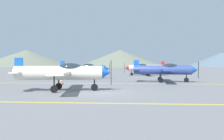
{
  "coord_description": "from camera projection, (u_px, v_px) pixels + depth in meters",
  "views": [
    {
      "loc": [
        2.13,
        -15.69,
        1.96
      ],
      "look_at": [
        -0.12,
        14.0,
        1.2
      ],
      "focal_mm": 36.2,
      "sensor_mm": 36.0,
      "label": 1
    }
  ],
  "objects": [
    {
      "name": "hill_centerleft",
      "position": [
        120.0,
        58.0,
        166.23
      ],
      "size": [
        63.99,
        63.99,
        12.6
      ],
      "primitive_type": "cone",
      "color": "slate",
      "rests_on": "ground_plane"
    },
    {
      "name": "hill_left",
      "position": [
        27.0,
        58.0,
        175.3
      ],
      "size": [
        71.76,
        71.76,
        13.11
      ],
      "primitive_type": "cone",
      "color": "slate",
      "rests_on": "ground_plane"
    },
    {
      "name": "hill_centerright",
      "position": [
        222.0,
        60.0,
        163.51
      ],
      "size": [
        51.86,
        51.86,
        10.46
      ],
      "primitive_type": "cone",
      "color": "slate",
      "rests_on": "ground_plane"
    },
    {
      "name": "car_sedan",
      "position": [
        179.0,
        70.0,
        46.17
      ],
      "size": [
        4.51,
        2.48,
        1.62
      ],
      "color": "white",
      "rests_on": "ground_plane"
    },
    {
      "name": "apron_line_far",
      "position": [
        108.0,
        84.0,
        22.86
      ],
      "size": [
        80.0,
        0.16,
        0.01
      ],
      "primitive_type": "cube",
      "color": "yellow",
      "rests_on": "ground_plane"
    },
    {
      "name": "airplane_far",
      "position": [
        84.0,
        68.0,
        31.63
      ],
      "size": [
        7.01,
        8.1,
        2.44
      ],
      "color": "#33478C",
      "rests_on": "ground_plane"
    },
    {
      "name": "apron_line_near",
      "position": [
        87.0,
        103.0,
        11.37
      ],
      "size": [
        80.0,
        0.16,
        0.01
      ],
      "primitive_type": "cube",
      "color": "yellow",
      "rests_on": "ground_plane"
    },
    {
      "name": "airplane_back",
      "position": [
        145.0,
        68.0,
        39.0
      ],
      "size": [
        7.1,
        8.15,
        2.44
      ],
      "color": "silver",
      "rests_on": "ground_plane"
    },
    {
      "name": "airplane_mid",
      "position": [
        165.0,
        70.0,
        24.82
      ],
      "size": [
        7.08,
        8.14,
        2.44
      ],
      "color": "#33478C",
      "rests_on": "ground_plane"
    },
    {
      "name": "ground_plane",
      "position": [
        99.0,
        92.0,
        15.85
      ],
      "size": [
        400.0,
        400.0,
        0.0
      ],
      "primitive_type": "plane",
      "color": "slate"
    },
    {
      "name": "traffic_cone_side",
      "position": [
        61.0,
        81.0,
        22.09
      ],
      "size": [
        0.36,
        0.36,
        0.59
      ],
      "color": "black",
      "rests_on": "ground_plane"
    },
    {
      "name": "airplane_near",
      "position": [
        63.0,
        72.0,
        16.47
      ],
      "size": [
        7.11,
        8.15,
        2.44
      ],
      "color": "silver",
      "rests_on": "ground_plane"
    }
  ]
}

